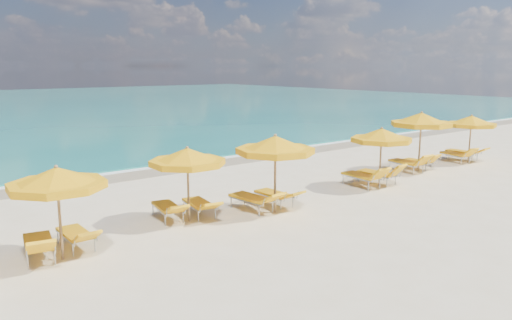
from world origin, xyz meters
TOP-DOWN VIEW (x-y plane):
  - ground_plane at (0.00, 0.00)m, footprint 120.00×120.00m
  - wet_sand_band at (0.00, 7.40)m, footprint 120.00×2.60m
  - foam_line at (0.00, 8.20)m, footprint 120.00×1.20m
  - whitecap_far at (8.00, 24.00)m, footprint 18.00×0.30m
  - umbrella_1 at (-7.14, -0.40)m, footprint 2.73×2.73m
  - umbrella_2 at (-3.41, 0.27)m, footprint 2.77×2.77m
  - umbrella_3 at (-0.89, -0.55)m, footprint 2.64×2.64m
  - umbrella_4 at (4.14, -0.51)m, footprint 2.35×2.35m
  - umbrella_5 at (7.79, 0.30)m, footprint 3.27×3.27m
  - umbrella_6 at (11.23, -0.02)m, footprint 2.35×2.35m
  - lounger_1_left at (-7.55, -0.04)m, footprint 0.94×1.93m
  - lounger_1_right at (-6.64, 0.13)m, footprint 0.60×1.76m
  - lounger_2_left at (-3.78, 0.80)m, footprint 0.89×1.87m
  - lounger_2_right at (-2.87, 0.55)m, footprint 0.88×1.89m
  - lounger_3_left at (-1.31, 0.00)m, footprint 0.81×1.99m
  - lounger_3_right at (-0.38, 0.03)m, footprint 0.65×1.83m
  - lounger_4_left at (3.72, -0.06)m, footprint 0.78×1.94m
  - lounger_4_right at (4.59, -0.10)m, footprint 0.77×1.86m
  - lounger_5_left at (7.25, 0.48)m, footprint 0.83×1.93m
  - lounger_5_right at (8.17, 0.55)m, footprint 0.57×1.59m
  - lounger_6_left at (10.86, 0.38)m, footprint 0.92×1.82m
  - lounger_6_right at (11.67, 0.49)m, footprint 0.73×1.93m

SIDE VIEW (x-z plane):
  - ground_plane at x=0.00m, z-range 0.00..0.00m
  - wet_sand_band at x=0.00m, z-range -0.01..0.01m
  - foam_line at x=0.00m, z-range -0.01..0.01m
  - whitecap_far at x=8.00m, z-range -0.03..0.03m
  - lounger_5_right at x=8.17m, z-range -0.18..0.59m
  - lounger_1_right at x=-6.64m, z-range -0.14..0.56m
  - lounger_3_right at x=-0.38m, z-range -0.12..0.54m
  - lounger_2_right at x=-2.87m, z-range -0.13..0.55m
  - lounger_2_left at x=-3.78m, z-range -0.14..0.56m
  - lounger_6_left at x=10.86m, z-range -0.19..0.63m
  - lounger_6_right at x=11.67m, z-range -0.14..0.58m
  - lounger_1_left at x=-7.55m, z-range -0.17..0.62m
  - lounger_3_left at x=-1.31m, z-range -0.16..0.62m
  - lounger_4_right at x=4.59m, z-range -0.22..0.68m
  - lounger_5_left at x=7.25m, z-range -0.21..0.69m
  - lounger_4_left at x=3.72m, z-range -0.21..0.69m
  - umbrella_2 at x=-3.41m, z-range 0.77..2.94m
  - umbrella_6 at x=11.23m, z-range 0.78..2.99m
  - umbrella_1 at x=-7.14m, z-range 0.78..2.99m
  - umbrella_4 at x=4.14m, z-range 0.78..3.00m
  - umbrella_3 at x=-0.89m, z-range 0.84..3.24m
  - umbrella_5 at x=7.79m, z-range 0.89..3.41m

